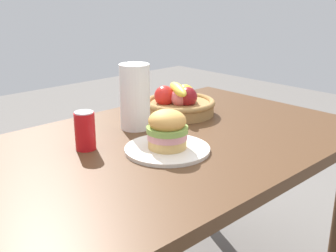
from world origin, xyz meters
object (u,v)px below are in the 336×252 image
Objects in this scene: plate at (167,149)px; soda_can at (85,131)px; fruit_basket at (179,103)px; paper_towel_roll at (135,97)px; sandwich at (167,129)px.

plate is 2.18× the size of soda_can.
fruit_basket is at bearing 8.41° from soda_can.
paper_towel_roll reaches higher than fruit_basket.
plate is 0.42m from fruit_basket.
plate is 0.27m from soda_can.
soda_can is at bearing -171.59° from fruit_basket.
fruit_basket is (0.50, 0.07, -0.01)m from soda_can.
soda_can is 0.43× the size of fruit_basket.
plate is 0.07m from sandwich.
paper_towel_roll reaches higher than soda_can.
fruit_basket reaches higher than sandwich.
sandwich is 0.26m from paper_towel_roll.
sandwich is (0.00, 0.00, 0.07)m from plate.
sandwich is at bearing -46.84° from soda_can.
fruit_basket is at bearing 39.95° from sandwich.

